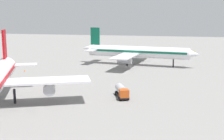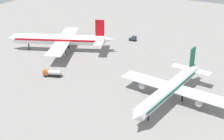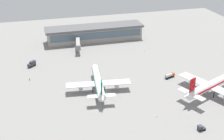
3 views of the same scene
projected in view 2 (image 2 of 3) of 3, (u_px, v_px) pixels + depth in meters
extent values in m
plane|color=gray|center=(163.00, 97.00, 100.51)|extent=(288.00, 288.00, 0.00)
cylinder|color=white|center=(170.00, 89.00, 95.42)|extent=(8.13, 35.53, 3.89)
cone|color=white|center=(136.00, 116.00, 81.49)|extent=(4.13, 4.30, 3.69)
cone|color=white|center=(195.00, 66.00, 109.11)|extent=(3.67, 5.20, 3.11)
cube|color=#0C593F|center=(170.00, 88.00, 95.30)|extent=(8.03, 34.14, 0.70)
cube|color=white|center=(172.00, 87.00, 96.89)|extent=(33.99, 9.67, 0.35)
cylinder|color=#A5A8AD|center=(201.00, 100.00, 92.44)|extent=(2.68, 4.82, 2.14)
cylinder|color=#A5A8AD|center=(145.00, 83.00, 102.45)|extent=(2.68, 4.82, 2.14)
cube|color=white|center=(191.00, 70.00, 107.02)|extent=(13.71, 4.76, 0.28)
cube|color=#0C593F|center=(193.00, 57.00, 105.11)|extent=(0.83, 3.42, 6.22)
cylinder|color=black|center=(148.00, 116.00, 87.63)|extent=(0.47, 0.47, 2.72)
cylinder|color=black|center=(182.00, 97.00, 97.21)|extent=(0.47, 0.47, 2.72)
cylinder|color=black|center=(164.00, 92.00, 100.52)|extent=(0.47, 0.47, 2.72)
cylinder|color=white|center=(59.00, 39.00, 135.30)|extent=(37.12, 19.37, 4.25)
cone|color=white|center=(12.00, 38.00, 137.01)|extent=(5.51, 5.40, 4.04)
cone|color=white|center=(108.00, 39.00, 133.34)|extent=(6.23, 5.25, 3.40)
cube|color=red|center=(59.00, 39.00, 135.17)|extent=(35.74, 18.83, 0.77)
cube|color=white|center=(64.00, 41.00, 135.32)|extent=(20.37, 36.13, 0.38)
cylinder|color=#A5A8AD|center=(58.00, 53.00, 126.59)|extent=(5.54, 4.16, 2.34)
cylinder|color=#A5A8AD|center=(69.00, 36.00, 145.27)|extent=(5.54, 4.16, 2.34)
cube|color=white|center=(100.00, 40.00, 133.69)|extent=(9.06, 14.85, 0.31)
cube|color=red|center=(100.00, 28.00, 131.59)|extent=(3.58, 1.91, 6.80)
cylinder|color=black|center=(29.00, 47.00, 137.91)|extent=(0.51, 0.51, 2.98)
cylinder|color=black|center=(65.00, 51.00, 133.44)|extent=(0.51, 0.51, 2.98)
cylinder|color=black|center=(69.00, 45.00, 139.62)|extent=(0.51, 0.51, 2.98)
cube|color=black|center=(52.00, 75.00, 113.73)|extent=(6.55, 4.15, 0.30)
cube|color=#BF4C19|center=(46.00, 72.00, 113.58)|extent=(2.39, 2.44, 1.60)
cube|color=#3F596B|center=(44.00, 71.00, 113.53)|extent=(0.68, 1.51, 0.90)
cylinder|color=#B7B7BC|center=(55.00, 72.00, 113.21)|extent=(4.85, 3.37, 1.80)
cylinder|color=black|center=(46.00, 76.00, 113.16)|extent=(0.85, 0.58, 0.80)
cylinder|color=black|center=(47.00, 74.00, 114.89)|extent=(0.85, 0.58, 0.80)
cylinder|color=black|center=(58.00, 77.00, 112.71)|extent=(0.85, 0.58, 0.80)
cylinder|color=black|center=(59.00, 75.00, 114.43)|extent=(0.85, 0.58, 0.80)
cube|color=black|center=(133.00, 39.00, 149.35)|extent=(3.28, 2.04, 0.30)
cube|color=#333842|center=(134.00, 38.00, 148.68)|extent=(1.89, 1.98, 1.60)
cube|color=#3F596B|center=(136.00, 37.00, 148.22)|extent=(0.15, 1.60, 0.90)
cube|color=#333842|center=(131.00, 38.00, 149.55)|extent=(1.49, 1.96, 0.50)
cylinder|color=black|center=(136.00, 40.00, 149.74)|extent=(0.81, 0.34, 0.80)
cylinder|color=black|center=(134.00, 41.00, 148.19)|extent=(0.81, 0.34, 0.80)
cylinder|color=black|center=(131.00, 39.00, 150.64)|extent=(0.81, 0.34, 0.80)
cylinder|color=black|center=(130.00, 40.00, 149.09)|extent=(0.81, 0.34, 0.80)
cone|color=#EA590C|center=(150.00, 55.00, 131.90)|extent=(0.44, 0.44, 0.60)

